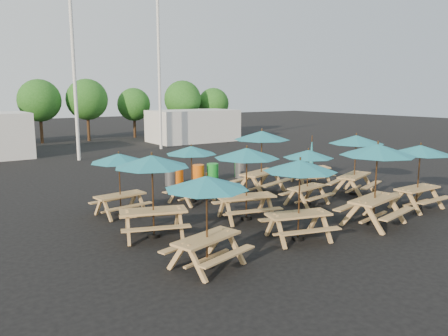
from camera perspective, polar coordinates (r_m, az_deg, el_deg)
ground at (r=16.25m, az=3.03°, el=-4.57°), size 120.00×120.00×0.00m
picnic_unit_0 at (r=9.93m, az=-2.29°, el=-2.61°), size 2.39×2.39×2.20m
picnic_unit_1 at (r=12.18m, az=-9.38°, el=0.27°), size 2.68×2.68×2.37m
picnic_unit_2 at (r=14.71m, az=-13.57°, el=0.82°), size 2.06×2.06×2.09m
picnic_unit_3 at (r=12.00m, az=9.89°, el=-0.32°), size 2.48×2.48×2.26m
picnic_unit_4 at (r=13.76m, az=2.98°, el=1.40°), size 2.53×2.53×2.34m
picnic_unit_5 at (r=16.05m, az=-4.29°, el=1.91°), size 2.36×2.36×2.12m
picnic_unit_6 at (r=13.95m, az=19.40°, el=1.66°), size 2.64×2.64×2.54m
picnic_unit_7 at (r=15.91m, az=10.94°, el=1.41°), size 2.07×2.07×2.03m
picnic_unit_8 at (r=17.63m, az=4.95°, el=3.80°), size 2.82×2.82×2.54m
picnic_unit_9 at (r=16.51m, az=24.25°, el=1.75°), size 2.02×2.02×2.27m
picnic_unit_10 at (r=17.97m, az=16.86°, el=3.15°), size 2.72×2.72×2.41m
picnic_unit_11 at (r=19.96m, az=11.32°, el=0.56°), size 2.02×1.88×2.16m
waste_bin_0 at (r=19.28m, az=-6.97°, el=-1.06°), size 0.52×0.52×0.84m
waste_bin_1 at (r=19.39m, az=-6.11°, el=-0.98°), size 0.52×0.52×0.84m
waste_bin_2 at (r=19.68m, az=-3.36°, el=-0.78°), size 0.52×0.52×0.84m
waste_bin_3 at (r=19.98m, az=-1.50°, el=-0.60°), size 0.52×0.52×0.84m
waste_bin_4 at (r=20.92m, az=2.18°, el=-0.13°), size 0.52×0.52×0.84m
waste_bin_5 at (r=21.22m, az=2.11°, el=0.01°), size 0.52×0.52×0.84m
mast_0 at (r=27.58m, az=-19.08°, el=13.39°), size 0.20×0.20×12.00m
mast_1 at (r=31.81m, az=-8.49°, el=13.27°), size 0.20×0.20×12.00m
event_tent_1 at (r=36.65m, az=-4.06°, el=5.53°), size 7.00×4.00×2.60m
tree_3 at (r=37.97m, az=-22.98°, el=8.12°), size 3.36×3.36×5.09m
tree_4 at (r=38.46m, az=-17.46°, el=8.53°), size 3.41×3.41×5.17m
tree_5 at (r=40.37m, az=-11.69°, el=8.13°), size 2.94×2.94×4.45m
tree_6 at (r=40.54m, az=-5.43°, el=8.93°), size 3.38×3.38×5.13m
tree_7 at (r=42.34m, az=-1.39°, el=8.42°), size 2.95×2.95×4.48m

